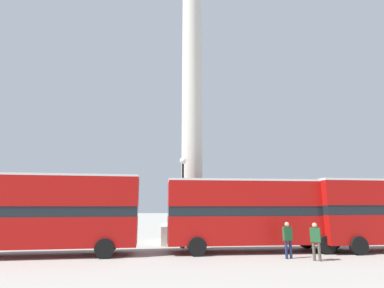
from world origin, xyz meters
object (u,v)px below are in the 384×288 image
bus_c (255,211)px  street_lamp (183,193)px  pedestrian_by_plinth (288,237)px  bus_b (39,210)px  equestrian_statue (69,218)px  pedestrian_near_lamp (316,239)px  monument_column (192,127)px

bus_c → street_lamp: (-4.23, 2.22, 1.16)m
bus_c → pedestrian_by_plinth: bus_c is taller
bus_b → equestrian_statue: bearing=95.1°
bus_b → equestrian_statue: equestrian_statue is taller
street_lamp → bus_b: bearing=-161.1°
bus_c → pedestrian_by_plinth: (0.94, -2.41, -1.28)m
street_lamp → pedestrian_by_plinth: (5.17, -4.63, -2.43)m
bus_b → pedestrian_near_lamp: bus_b is taller
bus_c → equestrian_statue: bearing=142.5°
monument_column → street_lamp: bearing=-106.7°
monument_column → equestrian_statue: size_ratio=4.61×
bus_c → equestrian_statue: equestrian_statue is taller
bus_c → pedestrian_by_plinth: bearing=-69.0°
bus_c → monument_column: bearing=122.0°
equestrian_statue → bus_b: bearing=-103.0°
pedestrian_near_lamp → street_lamp: bearing=175.7°
equestrian_statue → monument_column: bearing=-48.0°
monument_column → pedestrian_near_lamp: monument_column is taller
bus_b → pedestrian_near_lamp: bearing=-13.9°
equestrian_statue → street_lamp: 12.91m
monument_column → equestrian_statue: (-10.60, 5.29, -7.36)m
bus_b → pedestrian_by_plinth: size_ratio=5.92×
pedestrian_by_plinth → monument_column: bearing=109.3°
bus_b → bus_c: (12.27, 0.52, -0.08)m
bus_c → street_lamp: 4.92m
monument_column → pedestrian_by_plinth: 11.79m
pedestrian_by_plinth → pedestrian_near_lamp: bearing=-44.8°
street_lamp → pedestrian_by_plinth: street_lamp is taller
bus_b → pedestrian_by_plinth: (13.20, -1.88, -1.35)m
equestrian_statue → bus_c: bearing=-58.7°
pedestrian_near_lamp → pedestrian_by_plinth: 1.35m
equestrian_statue → street_lamp: (9.69, -8.32, 1.90)m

